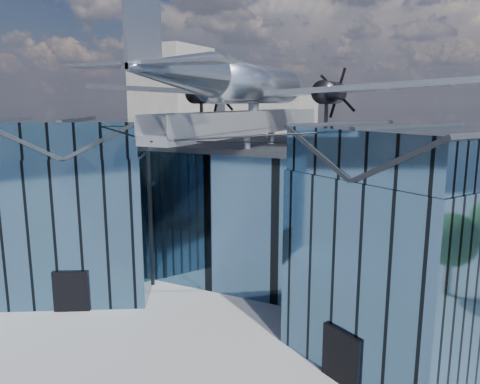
% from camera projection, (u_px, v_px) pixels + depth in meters
% --- Properties ---
extents(ground_plane, '(120.00, 120.00, 0.00)m').
position_uv_depth(ground_plane, '(226.00, 309.00, 29.49)').
color(ground_plane, gray).
extents(museum, '(32.88, 24.50, 17.60)m').
position_uv_depth(museum, '(264.00, 206.00, 33.54)').
color(museum, '#406382').
rests_on(museum, ground).
extents(bg_towers, '(77.00, 24.50, 26.00)m').
position_uv_depth(bg_towers, '(391.00, 121.00, 71.27)').
color(bg_towers, gray).
rests_on(bg_towers, ground).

